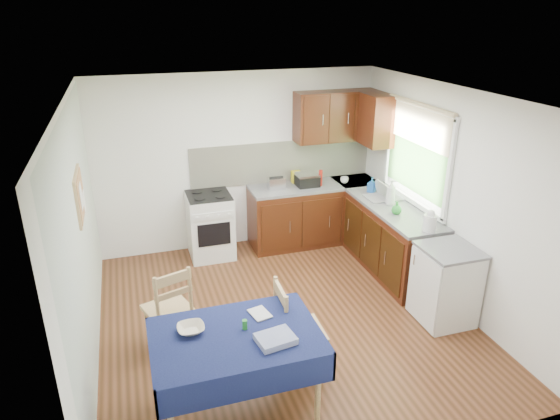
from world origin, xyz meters
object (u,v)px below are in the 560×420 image
object	(u,v)px
dining_table	(236,345)
sandwich_press	(307,180)
dish_rack	(383,196)
chair_near	(295,327)
kettle	(430,221)
chair_far	(170,307)
toaster	(276,183)

from	to	relation	value
dining_table	sandwich_press	size ratio (longest dim) A/B	4.38
dining_table	dish_rack	size ratio (longest dim) A/B	2.94
chair_near	sandwich_press	bearing A→B (deg)	-20.73
chair_near	kettle	size ratio (longest dim) A/B	3.83
kettle	chair_far	bearing A→B (deg)	-178.20
chair_far	chair_near	size ratio (longest dim) A/B	0.98
sandwich_press	dish_rack	xyz separation A→B (m)	(0.80, -0.79, -0.06)
chair_far	dining_table	bearing A→B (deg)	93.76
dining_table	toaster	size ratio (longest dim) A/B	5.69
chair_far	dish_rack	bearing A→B (deg)	-176.87
dining_table	chair_far	size ratio (longest dim) A/B	1.42
chair_near	chair_far	bearing A→B (deg)	58.25
toaster	dish_rack	xyz separation A→B (m)	(1.27, -0.78, -0.06)
chair_far	dish_rack	xyz separation A→B (m)	(2.99, 1.19, 0.41)
dining_table	chair_near	xyz separation A→B (m)	(0.63, 0.36, -0.20)
toaster	kettle	world-z (taller)	kettle
chair_near	toaster	size ratio (longest dim) A/B	4.09
dish_rack	kettle	world-z (taller)	kettle
sandwich_press	kettle	size ratio (longest dim) A/B	1.22
toaster	kettle	xyz separation A→B (m)	(1.26, -1.88, 0.03)
kettle	dish_rack	bearing A→B (deg)	89.52
sandwich_press	chair_far	bearing A→B (deg)	-140.76
chair_far	chair_near	world-z (taller)	chair_near
sandwich_press	dish_rack	distance (m)	1.13
toaster	sandwich_press	distance (m)	0.47
chair_far	chair_near	distance (m)	1.29
chair_far	toaster	size ratio (longest dim) A/B	4.02
chair_near	sandwich_press	distance (m)	2.95
chair_far	toaster	world-z (taller)	toaster
toaster	sandwich_press	bearing A→B (deg)	-18.49
chair_far	kettle	bearing A→B (deg)	163.17
chair_near	dining_table	bearing A→B (deg)	121.42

